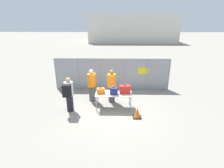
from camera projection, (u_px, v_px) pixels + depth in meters
name	position (u px, v px, depth m)	size (l,w,h in m)	color
ground_plane	(111.00, 109.00, 8.57)	(120.00, 120.00, 0.00)	gray
fence_section	(112.00, 73.00, 10.76)	(7.07, 0.07, 1.96)	gray
inspection_table	(114.00, 94.00, 8.45)	(1.74, 0.83, 0.80)	#B2B2AD
suitcase_orange	(101.00, 91.00, 8.36)	(0.41, 0.31, 0.28)	orange
suitcase_navy	(114.00, 91.00, 8.27)	(0.38, 0.33, 0.35)	navy
suitcase_red	(125.00, 89.00, 8.34)	(0.53, 0.29, 0.42)	red
traveler_hooded	(69.00, 94.00, 8.07)	(0.42, 0.64, 1.68)	black
security_worker_near	(112.00, 86.00, 9.08)	(0.44, 0.44, 1.76)	#4C4C51
security_worker_far	(92.00, 85.00, 9.21)	(0.43, 0.43, 1.74)	#4C4C51
utility_trailer	(141.00, 72.00, 13.37)	(3.92, 2.05, 0.72)	#4C6B47
distant_hangar	(132.00, 28.00, 35.76)	(16.69, 9.45, 5.12)	beige
traffic_cone	(137.00, 113.00, 7.77)	(0.38, 0.38, 0.47)	black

